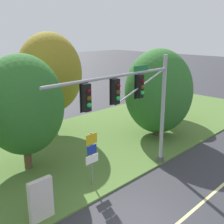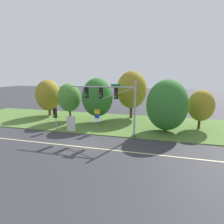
% 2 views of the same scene
% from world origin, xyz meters
% --- Properties ---
extents(ground_plane, '(160.00, 160.00, 0.00)m').
position_xyz_m(ground_plane, '(0.00, 0.00, 0.00)').
color(ground_plane, '#333338').
extents(grass_verge, '(48.00, 11.50, 0.10)m').
position_xyz_m(grass_verge, '(0.00, 8.25, 0.05)').
color(grass_verge, '#517533').
rests_on(grass_verge, ground).
extents(traffic_signal_mast, '(8.24, 0.49, 6.55)m').
position_xyz_m(traffic_signal_mast, '(2.41, 2.74, 4.53)').
color(traffic_signal_mast, '#9EA0A5').
rests_on(traffic_signal_mast, grass_verge).
extents(route_sign_post, '(0.82, 0.08, 2.92)m').
position_xyz_m(route_sign_post, '(0.16, 3.63, 1.93)').
color(route_sign_post, slate).
rests_on(route_sign_post, grass_verge).
extents(tree_behind_signpost, '(4.58, 4.58, 6.70)m').
position_xyz_m(tree_behind_signpost, '(-1.20, 7.84, 3.93)').
color(tree_behind_signpost, brown).
rests_on(tree_behind_signpost, grass_verge).
extents(tree_mid_verge, '(4.91, 4.91, 7.80)m').
position_xyz_m(tree_mid_verge, '(3.33, 12.06, 4.81)').
color(tree_mid_verge, '#4C3823').
rests_on(tree_mid_verge, grass_verge).
extents(tree_tall_centre, '(5.08, 5.08, 6.63)m').
position_xyz_m(tree_tall_centre, '(8.65, 5.72, 3.55)').
color(tree_tall_centre, brown).
rests_on(tree_tall_centre, grass_verge).
extents(tree_right_far, '(3.30, 3.30, 5.24)m').
position_xyz_m(tree_right_far, '(13.09, 8.09, 3.26)').
color(tree_right_far, '#423021').
rests_on(tree_right_far, grass_verge).
extents(info_kiosk, '(1.10, 0.24, 1.90)m').
position_xyz_m(info_kiosk, '(-3.22, 3.06, 1.04)').
color(info_kiosk, beige).
rests_on(info_kiosk, grass_verge).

